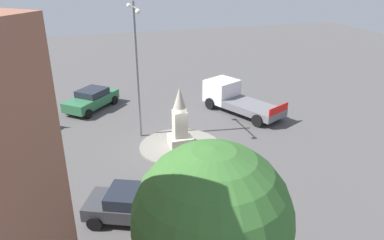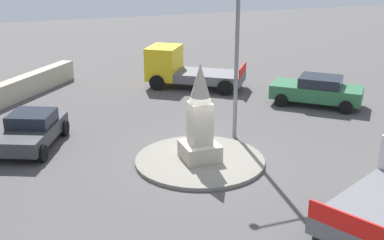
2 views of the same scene
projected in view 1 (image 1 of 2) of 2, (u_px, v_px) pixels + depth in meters
name	position (u px, v px, depth m)	size (l,w,h in m)	color
ground_plane	(180.00, 147.00, 21.46)	(80.00, 80.00, 0.00)	#4F4C4C
traffic_island	(180.00, 146.00, 21.43)	(4.74, 4.74, 0.14)	gray
monument	(180.00, 122.00, 20.82)	(1.29, 1.29, 3.56)	#B2AA99
streetlamp	(136.00, 59.00, 21.01)	(3.34, 0.28, 8.07)	slate
car_green_passing	(92.00, 99.00, 26.91)	(4.46, 4.28, 1.46)	#2D6B42
car_dark_grey_approaching	(131.00, 204.00, 15.23)	(3.16, 4.20, 1.37)	#38383D
truck_white_near_island	(235.00, 98.00, 26.50)	(6.37, 4.51, 2.02)	silver
tree_near_wall	(212.00, 220.00, 9.00)	(3.99, 3.99, 6.12)	brown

